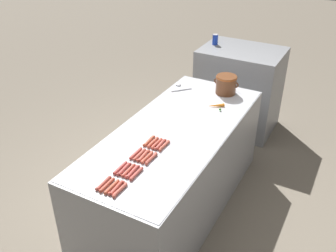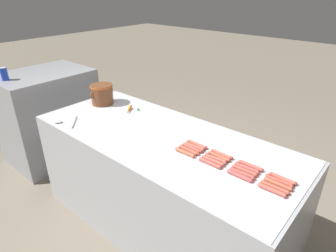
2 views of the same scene
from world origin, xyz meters
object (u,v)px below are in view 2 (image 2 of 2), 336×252
object	(u,v)px
hot_dog_3	(185,152)
hot_dog_12	(279,181)
hot_dog_7	(189,150)
hot_dog_4	(275,187)
hot_dog_1	(240,176)
hot_dog_18	(222,154)
hot_dog_2	(210,163)
hot_dog_15	(194,146)
hot_dog_13	(247,168)
hot_dog_17	(251,166)
hot_dog_14	(219,157)
hot_dog_5	(242,173)
hot_dog_10	(216,159)
hot_dog_19	(197,144)
hot_dog_16	(283,179)
hot_dog_0	(272,190)
soda_can	(4,74)
hot_dog_9	(245,170)
serving_spoon	(63,122)
hot_dog_11	(192,148)
bean_pot	(102,93)
hot_dog_8	(278,184)
hot_dog_6	(213,161)
back_cabinet	(50,116)

from	to	relation	value
hot_dog_3	hot_dog_12	bearing A→B (deg)	-79.96
hot_dog_7	hot_dog_12	bearing A→B (deg)	-83.50
hot_dog_4	hot_dog_1	bearing A→B (deg)	98.75
hot_dog_4	hot_dog_18	size ratio (longest dim) A/B	1.00
hot_dog_2	hot_dog_15	bearing A→B (deg)	62.21
hot_dog_13	hot_dog_17	size ratio (longest dim) A/B	1.00
hot_dog_1	hot_dog_14	xyz separation A→B (m)	(0.10, 0.20, 0.00)
hot_dog_5	hot_dog_7	size ratio (longest dim) A/B	1.00
hot_dog_10	hot_dog_17	world-z (taller)	same
hot_dog_7	hot_dog_12	xyz separation A→B (m)	(0.07, -0.59, 0.00)
hot_dog_12	hot_dog_19	size ratio (longest dim) A/B	1.00
hot_dog_18	hot_dog_7	bearing A→B (deg)	117.32
hot_dog_3	hot_dog_18	bearing A→B (deg)	-54.96
hot_dog_10	hot_dog_16	world-z (taller)	same
hot_dog_13	hot_dog_18	bearing A→B (deg)	80.01
hot_dog_0	soda_can	xyz separation A→B (m)	(-0.28, 2.62, 0.22)
hot_dog_7	hot_dog_9	distance (m)	0.40
hot_dog_5	serving_spoon	bearing A→B (deg)	101.71
hot_dog_4	hot_dog_11	xyz separation A→B (m)	(0.04, 0.60, 0.00)
hot_dog_3	hot_dog_15	xyz separation A→B (m)	(0.10, -0.00, 0.00)
hot_dog_0	hot_dog_11	xyz separation A→B (m)	(0.07, 0.60, 0.00)
hot_dog_2	hot_dog_7	bearing A→B (deg)	79.40
hot_dog_11	hot_dog_15	size ratio (longest dim) A/B	1.00
serving_spoon	hot_dog_9	bearing A→B (deg)	-76.89
hot_dog_11	hot_dog_7	bearing A→B (deg)	-179.53
bean_pot	hot_dog_8	bearing A→B (deg)	-94.44
hot_dog_0	hot_dog_18	size ratio (longest dim) A/B	1.00
hot_dog_6	hot_dog_9	xyz separation A→B (m)	(0.04, -0.20, 0.00)
hot_dog_1	hot_dog_16	distance (m)	0.24
hot_dog_4	hot_dog_11	distance (m)	0.60
back_cabinet	hot_dog_14	distance (m)	2.24
back_cabinet	hot_dog_9	distance (m)	2.44
hot_dog_6	hot_dog_8	world-z (taller)	same
hot_dog_4	hot_dog_0	bearing A→B (deg)	173.49
hot_dog_10	hot_dog_9	bearing A→B (deg)	-89.42
hot_dog_5	hot_dog_16	world-z (taller)	same
hot_dog_1	hot_dog_11	bearing A→B (deg)	79.95
hot_dog_5	hot_dog_10	xyz separation A→B (m)	(0.03, 0.21, 0.00)
hot_dog_14	hot_dog_16	distance (m)	0.40
hot_dog_3	hot_dog_6	size ratio (longest dim) A/B	1.00
hot_dog_3	hot_dog_17	size ratio (longest dim) A/B	1.00
hot_dog_3	hot_dog_4	xyz separation A→B (m)	(0.03, -0.60, 0.00)
hot_dog_3	hot_dog_14	world-z (taller)	same
hot_dog_2	hot_dog_18	xyz separation A→B (m)	(0.14, -0.00, 0.00)
hot_dog_0	hot_dog_15	bearing A→B (deg)	80.06
hot_dog_3	hot_dog_4	bearing A→B (deg)	-86.88
hot_dog_15	bean_pot	bearing A→B (deg)	84.85
hot_dog_17	hot_dog_0	bearing A→B (deg)	-125.95
hot_dog_17	hot_dog_18	world-z (taller)	same
hot_dog_17	hot_dog_19	xyz separation A→B (m)	(-0.00, 0.40, 0.00)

